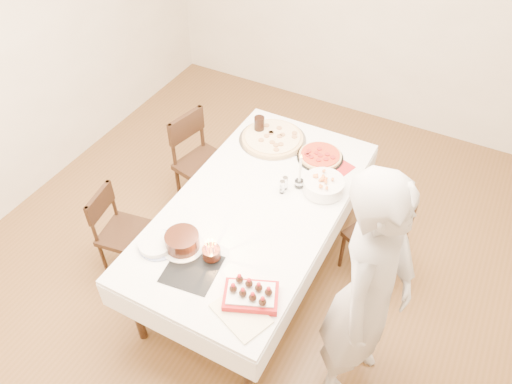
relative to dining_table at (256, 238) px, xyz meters
The scene contains 21 objects.
floor 0.38m from the dining_table, 135.58° to the left, with size 5.00×5.00×0.00m, color brown.
wall_left 2.50m from the dining_table, behind, with size 0.04×5.00×2.70m, color beige.
dining_table is the anchor object (origin of this frame).
chair_right_savory 0.92m from the dining_table, 28.00° to the left, with size 0.40×0.40×0.79m, color black, non-canonical shape.
chair_left_savory 0.89m from the dining_table, 148.00° to the left, with size 0.46×0.46×0.91m, color black, non-canonical shape.
chair_left_dessert 1.02m from the dining_table, 154.23° to the right, with size 0.39×0.39×0.77m, color black, non-canonical shape.
person 1.23m from the dining_table, 26.28° to the right, with size 0.66×0.44×1.82m, color #A49F9B.
pizza_white 0.86m from the dining_table, 107.60° to the left, with size 0.56×0.56×0.04m, color beige.
pizza_pepperoni 0.83m from the dining_table, 73.40° to the left, with size 0.37×0.37×0.04m, color red.
red_placemat 0.82m from the dining_table, 61.82° to the left, with size 0.25×0.25×0.01m, color #B21E1E.
pasta_bowl 0.67m from the dining_table, 43.65° to the left, with size 0.30×0.30×0.10m, color white.
taper_candle 0.65m from the dining_table, 58.33° to the left, with size 0.07×0.07×0.31m, color white.
shaker_pair 0.49m from the dining_table, 60.46° to the left, with size 0.09×0.09×0.11m, color white, non-canonical shape.
cola_glass 0.96m from the dining_table, 116.11° to the left, with size 0.09×0.09×0.16m, color black.
layer_cake 0.76m from the dining_table, 112.50° to the right, with size 0.29×0.29×0.11m, color #33160C.
cake_board 0.81m from the dining_table, 96.91° to the right, with size 0.33×0.33×0.01m, color black.
birthday_cake 0.73m from the dining_table, 92.73° to the right, with size 0.12×0.12×0.13m, color #3A1A10.
strawberry_box 0.91m from the dining_table, 64.22° to the right, with size 0.33×0.22×0.08m, color #A01214, non-canonical shape.
box_lid 0.99m from the dining_table, 67.61° to the right, with size 0.34×0.23×0.03m, color beige.
plate_stack 0.87m from the dining_table, 121.14° to the right, with size 0.23×0.23×0.05m, color white.
china_plate 0.85m from the dining_table, 121.00° to the right, with size 0.27×0.27×0.01m, color white.
Camera 1 is at (1.24, -2.29, 3.32)m, focal length 35.00 mm.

